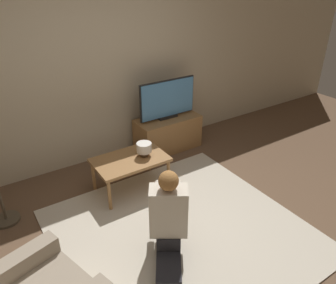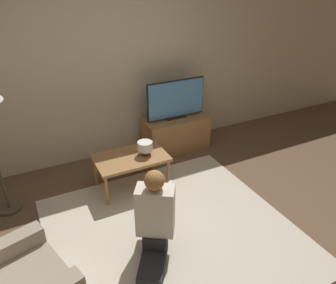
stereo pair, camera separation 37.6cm
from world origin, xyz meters
The scene contains 8 objects.
ground_plane centered at (0.00, 0.00, 0.00)m, with size 10.00×10.00×0.00m, color brown.
wall_back centered at (0.00, 1.93, 1.30)m, with size 10.00×0.06×2.60m.
rug centered at (0.00, 0.00, 0.01)m, with size 2.41×2.34×0.02m.
tv_stand centered at (0.87, 1.60, 0.25)m, with size 0.95×0.44×0.50m.
tv centered at (0.87, 1.60, 0.79)m, with size 0.88×0.08×0.57m.
coffee_table centered at (-0.07, 0.97, 0.39)m, with size 0.86×0.55×0.43m.
person_kneeling centered at (-0.27, -0.17, 0.45)m, with size 0.67×0.85×0.91m.
table_lamp centered at (0.11, 0.93, 0.53)m, with size 0.18×0.18×0.17m.
Camera 1 is at (-1.51, -2.06, 2.42)m, focal length 35.00 mm.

